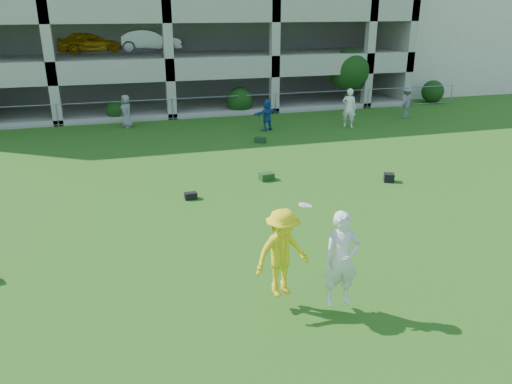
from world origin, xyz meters
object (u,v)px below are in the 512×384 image
object	(u,v)px
frisbee_contest	(300,255)
parking_garage	(151,5)
bystander_d	(267,115)
bystander_e	(349,108)
bystander_c	(126,111)
bystander_f	(406,102)
crate_d	(389,178)
stucco_building	(442,19)

from	to	relation	value
frisbee_contest	parking_garage	size ratio (longest dim) A/B	0.07
bystander_d	bystander_e	distance (m)	4.33
bystander_e	frisbee_contest	bearing A→B (deg)	99.91
bystander_c	bystander_e	world-z (taller)	bystander_e
frisbee_contest	parking_garage	bearing A→B (deg)	90.35
bystander_d	parking_garage	xyz separation A→B (m)	(-4.28, 12.60, 5.22)
bystander_e	bystander_c	bearing A→B (deg)	23.59
bystander_c	bystander_d	size ratio (longest dim) A/B	1.06
bystander_f	crate_d	world-z (taller)	bystander_f
bystander_c	stucco_building	bearing A→B (deg)	88.12
parking_garage	bystander_d	bearing A→B (deg)	-71.22
bystander_e	frisbee_contest	xyz separation A→B (m)	(-8.42, -15.01, 0.26)
crate_d	frisbee_contest	distance (m)	9.04
stucco_building	bystander_e	distance (m)	20.05
stucco_building	bystander_e	size ratio (longest dim) A/B	7.96
stucco_building	bystander_e	bearing A→B (deg)	-137.21
bystander_d	frisbee_contest	size ratio (longest dim) A/B	0.74
bystander_e	bystander_f	distance (m)	4.29
stucco_building	bystander_d	size ratio (longest dim) A/B	10.06
bystander_f	frisbee_contest	size ratio (longest dim) A/B	0.82
stucco_building	parking_garage	world-z (taller)	parking_garage
bystander_d	parking_garage	distance (m)	14.29
bystander_f	stucco_building	bearing A→B (deg)	-159.60
frisbee_contest	parking_garage	xyz separation A→B (m)	(-0.17, 28.06, 4.75)
bystander_c	bystander_f	size ratio (longest dim) A/B	0.96
bystander_e	crate_d	size ratio (longest dim) A/B	5.74
bystander_f	frisbee_contest	xyz separation A→B (m)	(-12.53, -16.21, 0.38)
bystander_c	bystander_f	xyz separation A→B (m)	(15.20, -1.90, 0.04)
bystander_e	crate_d	world-z (taller)	bystander_e
bystander_c	bystander_e	bearing A→B (deg)	50.62
bystander_e	parking_garage	distance (m)	16.40
bystander_e	bystander_d	bearing A→B (deg)	33.23
bystander_c	parking_garage	xyz separation A→B (m)	(2.50, 9.95, 5.17)
bystander_f	parking_garage	bearing A→B (deg)	-72.28
stucco_building	bystander_d	distance (m)	23.12
bystander_f	frisbee_contest	distance (m)	20.49
bystander_e	parking_garage	xyz separation A→B (m)	(-8.59, 13.05, 5.01)
stucco_building	parking_garage	bearing A→B (deg)	-179.25
stucco_building	bystander_c	xyz separation A→B (m)	(-25.51, -10.25, -4.16)
bystander_d	frisbee_contest	world-z (taller)	frisbee_contest
stucco_building	crate_d	xyz separation A→B (m)	(-16.85, -21.68, -4.85)
frisbee_contest	parking_garage	distance (m)	28.46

